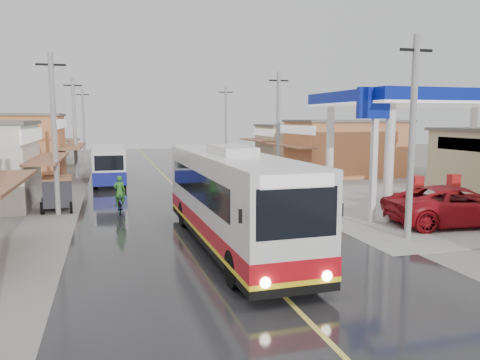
{
  "coord_description": "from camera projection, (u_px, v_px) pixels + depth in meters",
  "views": [
    {
      "loc": [
        -4.44,
        -15.81,
        4.81
      ],
      "look_at": [
        1.14,
        4.04,
        2.09
      ],
      "focal_mm": 35.0,
      "sensor_mm": 36.0,
      "label": 1
    }
  ],
  "objects": [
    {
      "name": "cyclist",
      "position": [
        120.0,
        201.0,
        23.75
      ],
      "size": [
        0.67,
        1.83,
        1.96
      ],
      "rotation": [
        0.0,
        0.0,
        0.02
      ],
      "color": "black",
      "rests_on": "ground"
    },
    {
      "name": "utility_poles_left",
      "position": [
        69.0,
        193.0,
        30.3
      ],
      "size": [
        1.6,
        50.0,
        8.0
      ],
      "primitive_type": null,
      "color": "gray",
      "rests_on": "ground"
    },
    {
      "name": "ground",
      "position": [
        240.0,
        252.0,
        16.91
      ],
      "size": [
        120.0,
        120.0,
        0.0
      ],
      "primitive_type": "plane",
      "color": "slate",
      "rests_on": "ground"
    },
    {
      "name": "utility_poles_right",
      "position": [
        278.0,
        187.0,
        33.11
      ],
      "size": [
        1.6,
        36.0,
        8.0
      ],
      "primitive_type": null,
      "color": "gray",
      "rests_on": "ground"
    },
    {
      "name": "second_bus",
      "position": [
        109.0,
        164.0,
        34.5
      ],
      "size": [
        2.26,
        8.17,
        2.7
      ],
      "rotation": [
        0.0,
        0.0,
        0.01
      ],
      "color": "silver",
      "rests_on": "road"
    },
    {
      "name": "tricycle_near",
      "position": [
        57.0,
        191.0,
        24.4
      ],
      "size": [
        1.69,
        2.35,
        1.8
      ],
      "rotation": [
        0.0,
        0.0,
        0.07
      ],
      "color": "#26262D",
      "rests_on": "ground"
    },
    {
      "name": "jeepney",
      "position": [
        457.0,
        206.0,
        21.15
      ],
      "size": [
        6.74,
        3.75,
        1.78
      ],
      "primitive_type": "imported",
      "rotation": [
        0.0,
        0.0,
        1.44
      ],
      "color": "#9F0F18",
      "rests_on": "ground"
    },
    {
      "name": "road",
      "position": [
        179.0,
        191.0,
        31.22
      ],
      "size": [
        12.0,
        90.0,
        0.02
      ],
      "primitive_type": "cube",
      "color": "black",
      "rests_on": "ground"
    },
    {
      "name": "shopfronts_right",
      "position": [
        401.0,
        188.0,
        32.39
      ],
      "size": [
        11.0,
        44.0,
        4.8
      ],
      "primitive_type": null,
      "color": "beige",
      "rests_on": "ground"
    },
    {
      "name": "coach_bus",
      "position": [
        231.0,
        199.0,
        17.48
      ],
      "size": [
        2.99,
        12.22,
        3.8
      ],
      "rotation": [
        0.0,
        0.0,
        0.02
      ],
      "color": "silver",
      "rests_on": "road"
    },
    {
      "name": "centre_line",
      "position": [
        179.0,
        191.0,
        31.22
      ],
      "size": [
        0.15,
        90.0,
        0.01
      ],
      "primitive_type": "cube",
      "color": "#D8CC4C",
      "rests_on": "road"
    }
  ]
}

